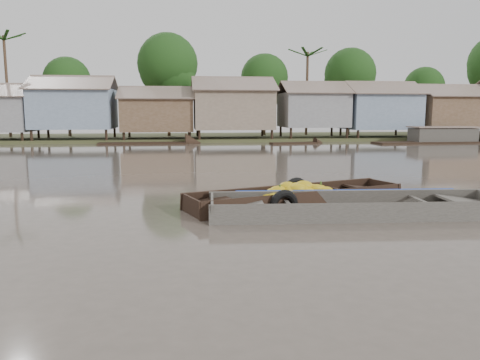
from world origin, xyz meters
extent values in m
plane|color=#4F463D|center=(0.00, 0.00, 0.00)|extent=(120.00, 120.00, 0.00)
cube|color=#384723|center=(0.00, 33.00, 0.00)|extent=(120.00, 12.00, 0.50)
cube|color=brown|center=(-16.50, 30.80, 4.15)|extent=(5.90, 2.79, 1.19)
cube|color=#768AA3|center=(-10.50, 29.50, 2.70)|extent=(6.20, 5.20, 3.20)
cube|color=brown|center=(-10.50, 28.10, 4.75)|extent=(6.60, 3.02, 1.28)
cube|color=brown|center=(-10.50, 30.90, 4.75)|extent=(6.60, 3.02, 1.28)
cube|color=brown|center=(-3.80, 29.50, 2.20)|extent=(5.80, 4.60, 2.70)
cube|color=brown|center=(-3.80, 28.26, 4.00)|extent=(6.20, 2.67, 1.14)
cube|color=brown|center=(-3.80, 30.74, 4.00)|extent=(6.20, 2.67, 1.14)
cube|color=#7D6A56|center=(2.50, 29.50, 2.65)|extent=(6.50, 5.30, 3.30)
cube|color=brown|center=(2.50, 28.07, 4.75)|extent=(6.90, 3.08, 1.31)
cube|color=brown|center=(2.50, 30.93, 4.75)|extent=(6.90, 3.08, 1.31)
cube|color=gray|center=(9.50, 29.50, 2.60)|extent=(5.40, 4.70, 2.90)
cube|color=brown|center=(9.50, 28.23, 4.50)|extent=(5.80, 2.73, 1.17)
cube|color=brown|center=(9.50, 30.77, 4.50)|extent=(5.80, 2.73, 1.17)
cube|color=#768AA3|center=(15.50, 29.50, 2.50)|extent=(6.00, 5.00, 3.10)
cube|color=brown|center=(15.50, 28.15, 4.50)|extent=(6.40, 2.90, 1.24)
cube|color=brown|center=(15.50, 30.85, 4.50)|extent=(6.40, 2.90, 1.24)
cube|color=brown|center=(22.00, 29.50, 2.45)|extent=(5.70, 4.90, 2.80)
cube|color=brown|center=(22.00, 28.18, 4.30)|extent=(6.10, 2.85, 1.21)
cube|color=brown|center=(22.00, 30.82, 4.30)|extent=(6.10, 2.85, 1.21)
cylinder|color=#473323|center=(-12.00, 34.00, 2.45)|extent=(0.28, 0.28, 4.90)
sphere|color=#113611|center=(-12.00, 34.00, 5.25)|extent=(4.20, 4.20, 4.20)
cylinder|color=#473323|center=(-3.00, 33.00, 3.15)|extent=(0.28, 0.28, 6.30)
sphere|color=#113611|center=(-3.00, 33.00, 6.75)|extent=(5.40, 5.40, 5.40)
cylinder|color=#473323|center=(6.00, 34.00, 2.62)|extent=(0.28, 0.28, 5.25)
sphere|color=#113611|center=(6.00, 34.00, 5.62)|extent=(4.50, 4.50, 4.50)
cylinder|color=#473323|center=(14.00, 33.00, 2.80)|extent=(0.28, 0.28, 5.60)
sphere|color=#113611|center=(14.00, 33.00, 6.00)|extent=(4.80, 4.80, 4.80)
cylinder|color=#473323|center=(22.00, 34.00, 2.27)|extent=(0.28, 0.28, 4.55)
sphere|color=#113611|center=(22.00, 34.00, 4.88)|extent=(3.90, 3.90, 3.90)
cylinder|color=#473323|center=(-17.00, 33.50, 4.50)|extent=(0.24, 0.24, 9.00)
cylinder|color=#473323|center=(10.00, 33.50, 4.00)|extent=(0.24, 0.24, 8.00)
cube|color=black|center=(1.34, 1.89, -0.08)|extent=(6.18, 3.11, 0.08)
cube|color=black|center=(1.12, 2.52, 0.17)|extent=(5.97, 2.20, 0.58)
cube|color=black|center=(1.55, 1.26, 0.17)|extent=(5.97, 2.20, 0.58)
cube|color=black|center=(4.23, 2.89, 0.17)|extent=(0.50, 1.30, 0.55)
cube|color=black|center=(3.73, 2.72, 0.24)|extent=(1.39, 1.46, 0.21)
cube|color=black|center=(-1.56, 0.89, 0.17)|extent=(0.50, 1.30, 0.55)
cube|color=black|center=(-1.06, 1.06, 0.24)|extent=(1.39, 1.46, 0.21)
cube|color=black|center=(-0.05, 1.41, 0.28)|extent=(0.52, 1.27, 0.05)
cube|color=black|center=(2.72, 2.37, 0.28)|extent=(0.52, 1.27, 0.05)
ellipsoid|color=gold|center=(0.74, 1.34, 0.21)|extent=(0.57, 0.48, 0.30)
ellipsoid|color=gold|center=(1.52, 1.91, 0.50)|extent=(0.60, 0.50, 0.32)
ellipsoid|color=gold|center=(2.18, 2.02, 0.32)|extent=(0.54, 0.45, 0.28)
ellipsoid|color=gold|center=(1.91, 2.41, 0.25)|extent=(0.51, 0.43, 0.27)
ellipsoid|color=gold|center=(1.09, 2.04, 0.36)|extent=(0.52, 0.44, 0.27)
ellipsoid|color=gold|center=(0.47, 1.55, 0.28)|extent=(0.59, 0.49, 0.31)
ellipsoid|color=gold|center=(0.38, 1.50, 0.18)|extent=(0.46, 0.38, 0.24)
ellipsoid|color=gold|center=(1.48, 2.34, 0.28)|extent=(0.51, 0.42, 0.27)
ellipsoid|color=gold|center=(1.59, 1.77, 0.35)|extent=(0.51, 0.43, 0.27)
ellipsoid|color=gold|center=(1.45, 1.81, 0.40)|extent=(0.53, 0.44, 0.28)
ellipsoid|color=gold|center=(2.46, 1.88, 0.21)|extent=(0.49, 0.41, 0.26)
ellipsoid|color=gold|center=(1.24, 2.00, 0.39)|extent=(0.56, 0.47, 0.29)
ellipsoid|color=gold|center=(2.10, 2.41, 0.30)|extent=(0.57, 0.48, 0.30)
ellipsoid|color=gold|center=(0.73, 1.44, 0.28)|extent=(0.52, 0.44, 0.27)
ellipsoid|color=gold|center=(1.06, 1.49, 0.35)|extent=(0.45, 0.38, 0.24)
ellipsoid|color=gold|center=(0.64, 1.72, 0.37)|extent=(0.50, 0.42, 0.26)
ellipsoid|color=gold|center=(0.63, 1.42, 0.27)|extent=(0.59, 0.49, 0.31)
ellipsoid|color=gold|center=(1.34, 2.00, 0.48)|extent=(0.45, 0.38, 0.24)
ellipsoid|color=gold|center=(1.56, 1.58, 0.24)|extent=(0.47, 0.40, 0.25)
ellipsoid|color=gold|center=(1.74, 1.96, 0.41)|extent=(0.54, 0.45, 0.28)
ellipsoid|color=gold|center=(1.04, 1.85, 0.50)|extent=(0.56, 0.47, 0.29)
ellipsoid|color=gold|center=(0.32, 1.69, 0.26)|extent=(0.54, 0.45, 0.28)
ellipsoid|color=gold|center=(0.69, 1.33, 0.23)|extent=(0.58, 0.48, 0.30)
ellipsoid|color=gold|center=(1.88, 1.89, 0.43)|extent=(0.46, 0.39, 0.24)
ellipsoid|color=gold|center=(1.29, 1.70, 0.46)|extent=(0.56, 0.47, 0.29)
ellipsoid|color=gold|center=(1.05, 1.94, 0.38)|extent=(0.52, 0.43, 0.27)
ellipsoid|color=gold|center=(0.54, 1.23, 0.16)|extent=(0.47, 0.39, 0.25)
ellipsoid|color=gold|center=(1.14, 1.73, 0.40)|extent=(0.55, 0.46, 0.29)
ellipsoid|color=gold|center=(1.09, 2.10, 0.32)|extent=(0.48, 0.40, 0.25)
ellipsoid|color=gold|center=(0.78, 1.77, 0.40)|extent=(0.59, 0.49, 0.31)
ellipsoid|color=gold|center=(1.51, 2.39, 0.27)|extent=(0.49, 0.41, 0.26)
ellipsoid|color=gold|center=(0.93, 2.10, 0.37)|extent=(0.47, 0.39, 0.24)
cylinder|color=#3F6626|center=(0.81, 1.71, 0.49)|extent=(0.04, 0.04, 0.20)
cylinder|color=#3F6626|center=(1.55, 1.96, 0.49)|extent=(0.04, 0.04, 0.20)
cylinder|color=#3F6626|center=(2.07, 2.15, 0.49)|extent=(0.04, 0.04, 0.20)
torus|color=black|center=(1.51, 2.75, 0.19)|extent=(0.89, 0.47, 0.87)
torus|color=black|center=(0.74, 0.89, 0.19)|extent=(0.83, 0.45, 0.81)
cube|color=#3A3631|center=(2.49, 0.50, -0.08)|extent=(7.23, 1.96, 0.08)
cube|color=#3A3631|center=(2.55, 1.37, 0.17)|extent=(7.30, 0.60, 0.58)
cube|color=#3A3631|center=(2.44, -0.37, 0.17)|extent=(7.30, 0.60, 0.58)
cube|color=#3A3631|center=(5.44, 0.32, 0.24)|extent=(1.33, 1.61, 0.23)
cube|color=#3A3631|center=(-1.07, 0.71, 0.17)|extent=(0.17, 1.78, 0.55)
cube|color=#3A3631|center=(-0.45, 0.68, 0.24)|extent=(1.33, 1.61, 0.23)
cube|color=#3A3631|center=(0.79, 0.60, 0.29)|extent=(0.20, 1.72, 0.05)
cube|color=#3A3631|center=(4.20, 0.40, 0.29)|extent=(0.20, 1.72, 0.05)
cube|color=#665E54|center=(2.49, 0.50, -0.04)|extent=(5.51, 1.72, 0.02)
cube|color=#1032A1|center=(2.55, 1.43, 0.39)|extent=(5.90, 0.44, 0.15)
torus|color=olive|center=(4.11, 0.11, -0.01)|extent=(0.41, 0.41, 0.06)
torus|color=olive|center=(4.11, 0.11, 0.03)|extent=(0.33, 0.33, 0.06)
cube|color=black|center=(17.56, 24.43, -0.05)|extent=(9.06, 2.49, 0.35)
cube|color=black|center=(-4.74, 26.26, -0.05)|extent=(6.93, 1.73, 0.35)
cube|color=black|center=(6.82, 25.03, -0.05)|extent=(3.92, 1.53, 0.35)
cube|color=black|center=(19.00, 25.00, 0.55)|extent=(5.00, 2.00, 1.20)
camera|label=1|loc=(-1.75, -10.42, 2.55)|focal=35.00mm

